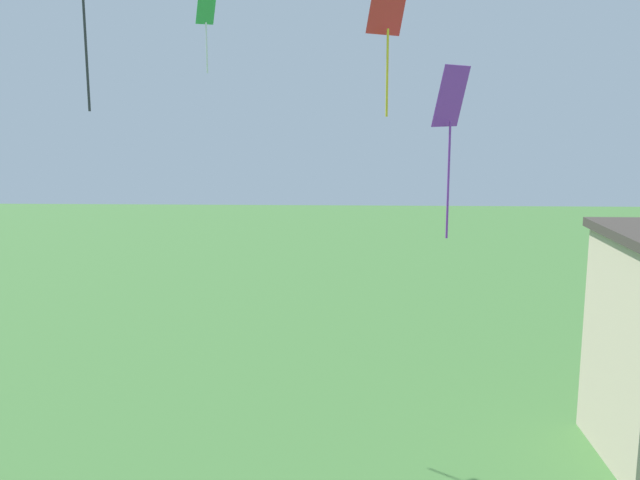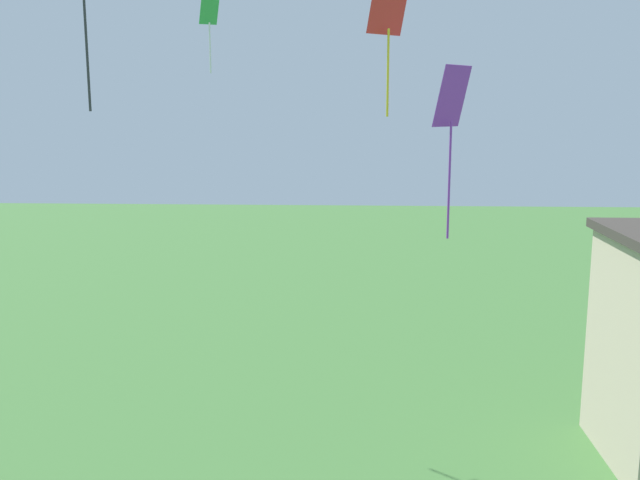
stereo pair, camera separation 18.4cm
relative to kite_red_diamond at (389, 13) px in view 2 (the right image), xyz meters
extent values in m
cube|color=red|center=(0.00, 0.00, 0.22)|extent=(0.95, 0.87, 1.28)
cylinder|color=yellow|center=(0.00, 0.00, -1.21)|extent=(0.05, 0.05, 1.81)
cube|color=purple|center=(1.38, 0.15, -1.69)|extent=(0.88, 0.93, 1.29)
cylinder|color=purple|center=(1.38, 0.15, -3.49)|extent=(0.05, 0.05, 2.55)
cylinder|color=#2D2D33|center=(-5.87, -1.50, -0.57)|extent=(0.05, 0.05, 2.85)
cube|color=green|center=(-4.98, 6.04, 0.82)|extent=(0.64, 0.56, 0.67)
cylinder|color=white|center=(-4.98, 6.04, -0.20)|extent=(0.05, 0.05, 1.45)
camera|label=1|loc=(-0.87, -15.45, -1.93)|focal=40.00mm
camera|label=2|loc=(-0.68, -15.44, -1.93)|focal=40.00mm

